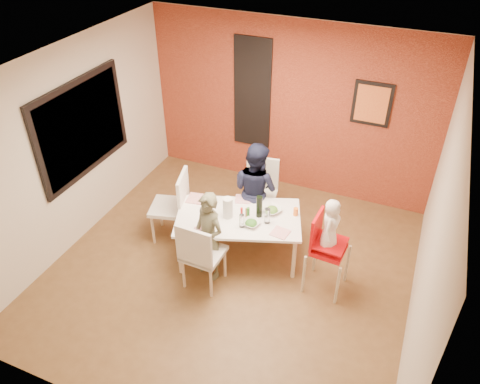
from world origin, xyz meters
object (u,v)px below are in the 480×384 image
at_px(chair_near, 200,253).
at_px(child_far, 255,189).
at_px(toddler, 330,225).
at_px(child_near, 209,237).
at_px(paper_towel_roll, 228,208).
at_px(chair_left, 175,203).
at_px(dining_table, 238,220).
at_px(chair_far, 261,189).
at_px(wine_bottle, 259,207).
at_px(high_chair, 325,246).

relative_size(chair_near, child_far, 0.71).
bearing_deg(child_far, toddler, 168.51).
bearing_deg(child_near, paper_towel_roll, 100.42).
bearing_deg(chair_left, child_far, 104.91).
bearing_deg(dining_table, chair_far, 90.77).
bearing_deg(child_near, child_far, 100.09).
relative_size(chair_left, wine_bottle, 3.45).
relative_size(dining_table, child_near, 1.45).
height_order(wine_bottle, paper_towel_roll, wine_bottle).
height_order(chair_left, child_near, child_near).
bearing_deg(toddler, child_far, 60.92).
relative_size(dining_table, chair_left, 1.71).
xyz_separation_m(high_chair, toddler, (0.03, -0.00, 0.33)).
relative_size(dining_table, child_far, 1.26).
xyz_separation_m(high_chair, child_far, (-1.17, 0.70, 0.06)).
bearing_deg(chair_left, toddler, 71.03).
height_order(child_far, paper_towel_roll, child_far).
distance_m(dining_table, child_far, 0.61).
distance_m(dining_table, wine_bottle, 0.34).
bearing_deg(paper_towel_roll, chair_left, 173.81).
relative_size(dining_table, paper_towel_roll, 6.30).
height_order(dining_table, child_near, child_near).
bearing_deg(child_near, wine_bottle, 73.50).
relative_size(chair_left, child_far, 0.74).
bearing_deg(chair_left, paper_towel_roll, 68.69).
xyz_separation_m(chair_near, child_near, (0.00, 0.25, 0.06)).
distance_m(chair_left, paper_towel_roll, 0.87).
bearing_deg(chair_near, wine_bottle, -116.38).
bearing_deg(paper_towel_roll, chair_far, 82.84).
relative_size(chair_far, child_near, 0.81).
distance_m(dining_table, child_near, 0.50).
bearing_deg(wine_bottle, paper_towel_roll, -155.54).
distance_m(toddler, paper_towel_roll, 1.34).
bearing_deg(child_near, chair_left, 167.60).
xyz_separation_m(chair_near, toddler, (1.41, 0.61, 0.42)).
distance_m(child_far, paper_towel_roll, 0.67).
xyz_separation_m(child_near, paper_towel_roll, (0.08, 0.41, 0.19)).
xyz_separation_m(dining_table, high_chair, (1.17, -0.10, 0.05)).
bearing_deg(paper_towel_roll, child_near, -100.51).
distance_m(high_chair, child_far, 1.37).
bearing_deg(chair_near, child_far, -97.06).
bearing_deg(high_chair, wine_bottle, 80.53).
relative_size(chair_left, high_chair, 0.97).
xyz_separation_m(dining_table, paper_towel_roll, (-0.12, -0.05, 0.20)).
bearing_deg(high_chair, dining_table, 88.78).
bearing_deg(chair_far, child_near, -107.07).
relative_size(high_chair, paper_towel_roll, 3.80).
distance_m(wine_bottle, paper_towel_roll, 0.40).
distance_m(dining_table, chair_far, 0.85).
height_order(chair_far, chair_left, chair_left).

